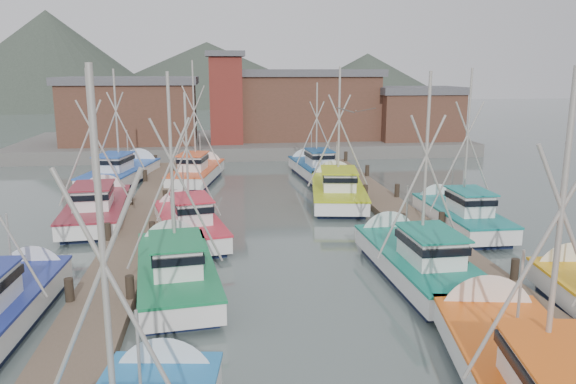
{
  "coord_description": "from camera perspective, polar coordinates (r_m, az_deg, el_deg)",
  "views": [
    {
      "loc": [
        -2.89,
        -20.6,
        8.08
      ],
      "look_at": [
        0.25,
        4.25,
        2.6
      ],
      "focal_mm": 35.0,
      "sensor_mm": 36.0,
      "label": 1
    }
  ],
  "objects": [
    {
      "name": "ground",
      "position": [
        22.31,
        0.73,
        -8.89
      ],
      "size": [
        260.0,
        260.0,
        0.0
      ],
      "primitive_type": "plane",
      "color": "#465551",
      "rests_on": "ground"
    },
    {
      "name": "dock_left",
      "position": [
        26.19,
        -15.96,
        -5.63
      ],
      "size": [
        2.3,
        46.0,
        1.5
      ],
      "color": "brown",
      "rests_on": "ground"
    },
    {
      "name": "dock_right",
      "position": [
        27.69,
        14.09,
        -4.55
      ],
      "size": [
        2.3,
        46.0,
        1.5
      ],
      "color": "brown",
      "rests_on": "ground"
    },
    {
      "name": "quay",
      "position": [
        58.15,
        -4.31,
        4.92
      ],
      "size": [
        44.0,
        16.0,
        1.2
      ],
      "primitive_type": "cube",
      "color": "slate",
      "rests_on": "ground"
    },
    {
      "name": "shed_left",
      "position": [
        56.31,
        -15.63,
        8.09
      ],
      "size": [
        12.72,
        8.48,
        6.2
      ],
      "color": "brown",
      "rests_on": "quay"
    },
    {
      "name": "shed_center",
      "position": [
        58.38,
        1.59,
        9.01
      ],
      "size": [
        14.84,
        9.54,
        6.9
      ],
      "color": "brown",
      "rests_on": "quay"
    },
    {
      "name": "shed_right",
      "position": [
        58.26,
        12.9,
        7.86
      ],
      "size": [
        8.48,
        6.36,
        5.2
      ],
      "color": "brown",
      "rests_on": "quay"
    },
    {
      "name": "lookout_tower",
      "position": [
        53.66,
        -6.34,
        9.57
      ],
      "size": [
        3.6,
        3.6,
        8.5
      ],
      "color": "maroon",
      "rests_on": "quay"
    },
    {
      "name": "distant_hills",
      "position": [
        143.75,
        -11.27,
        8.89
      ],
      "size": [
        175.0,
        140.0,
        42.0
      ],
      "color": "#424E41",
      "rests_on": "ground"
    },
    {
      "name": "boat_1",
      "position": [
        15.7,
        23.3,
        -16.87
      ],
      "size": [
        4.7,
        10.29,
        9.07
      ],
      "rotation": [
        0.0,
        0.0,
        -0.17
      ],
      "color": "#101836",
      "rests_on": "ground"
    },
    {
      "name": "boat_4",
      "position": [
        21.97,
        -11.38,
        -7.6
      ],
      "size": [
        3.7,
        8.94,
        8.74
      ],
      "rotation": [
        0.0,
        0.0,
        0.12
      ],
      "color": "#101836",
      "rests_on": "ground"
    },
    {
      "name": "boat_5",
      "position": [
        23.12,
        12.66,
        -6.64
      ],
      "size": [
        3.55,
        9.07,
        8.79
      ],
      "rotation": [
        0.0,
        0.0,
        0.04
      ],
      "color": "#101836",
      "rests_on": "ground"
    },
    {
      "name": "boat_6",
      "position": [
        20.79,
        -26.88,
        -9.91
      ],
      "size": [
        3.27,
        8.15,
        7.99
      ],
      "rotation": [
        0.0,
        0.0,
        -0.05
      ],
      "color": "#101836",
      "rests_on": "ground"
    },
    {
      "name": "boat_8",
      "position": [
        28.24,
        -10.18,
        -3.05
      ],
      "size": [
        4.14,
        8.66,
        7.72
      ],
      "rotation": [
        0.0,
        0.0,
        0.2
      ],
      "color": "#101836",
      "rests_on": "ground"
    },
    {
      "name": "boat_9",
      "position": [
        35.45,
        5.0,
        0.25
      ],
      "size": [
        4.5,
        10.16,
        9.14
      ],
      "rotation": [
        0.0,
        0.0,
        -0.16
      ],
      "color": "#101836",
      "rests_on": "ground"
    },
    {
      "name": "boat_10",
      "position": [
        32.47,
        -18.73,
        -1.49
      ],
      "size": [
        3.74,
        9.57,
        8.99
      ],
      "rotation": [
        0.0,
        0.0,
        0.08
      ],
      "color": "#101836",
      "rests_on": "ground"
    },
    {
      "name": "boat_11",
      "position": [
        30.6,
        16.79,
        -2.19
      ],
      "size": [
        3.53,
        8.17,
        8.81
      ],
      "rotation": [
        0.0,
        0.0,
        -0.0
      ],
      "color": "#101836",
      "rests_on": "ground"
    },
    {
      "name": "boat_12",
      "position": [
        41.98,
        -9.11,
        2.04
      ],
      "size": [
        4.21,
        9.01,
        9.42
      ],
      "rotation": [
        0.0,
        0.0,
        -0.19
      ],
      "color": "#101836",
      "rests_on": "ground"
    },
    {
      "name": "boat_13",
      "position": [
        43.24,
        2.67,
        2.47
      ],
      "size": [
        3.29,
        8.62,
        7.82
      ],
      "rotation": [
        0.0,
        0.0,
        0.08
      ],
      "color": "#101836",
      "rests_on": "ground"
    },
    {
      "name": "boat_14",
      "position": [
        43.09,
        -16.34,
        1.96
      ],
      "size": [
        4.9,
        10.12,
        9.01
      ],
      "rotation": [
        0.0,
        0.0,
        -0.21
      ],
      "color": "#101836",
      "rests_on": "ground"
    },
    {
      "name": "gull_far",
      "position": [
        21.42,
        6.91,
        8.2
      ],
      "size": [
        1.46,
        0.64,
        0.24
      ],
      "rotation": [
        0.0,
        0.0,
        -0.68
      ],
      "color": "gray",
      "rests_on": "ground"
    }
  ]
}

